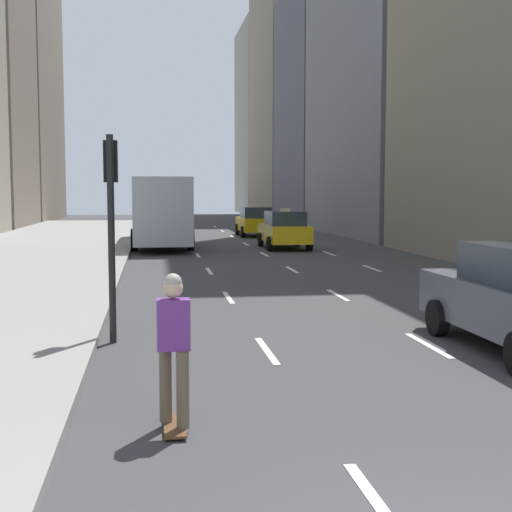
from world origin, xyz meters
TOP-DOWN VIEW (x-y plane):
  - sidewalk_left at (-7.00, 27.00)m, footprint 8.00×66.00m
  - lane_markings at (2.60, 23.00)m, footprint 5.72×56.00m
  - building_row_right at (12.00, 48.14)m, footprint 6.00×90.87m
  - taxi_lead at (4.00, 38.36)m, footprint 2.02×4.40m
  - taxi_second at (4.00, 28.94)m, footprint 2.02×4.40m
  - city_bus at (-1.61, 31.77)m, footprint 2.80×11.61m
  - skateboarder at (-1.84, 4.26)m, footprint 0.36×0.80m
  - traffic_light_pole at (-2.75, 9.11)m, footprint 0.24×0.42m

SIDE VIEW (x-z plane):
  - lane_markings at x=2.60m, z-range 0.00..0.01m
  - sidewalk_left at x=-7.00m, z-range 0.00..0.15m
  - taxi_lead at x=4.00m, z-range -0.05..1.82m
  - taxi_second at x=4.00m, z-range -0.05..1.82m
  - skateboarder at x=-1.84m, z-range 0.09..1.84m
  - city_bus at x=-1.61m, z-range 0.16..3.41m
  - traffic_light_pole at x=-2.75m, z-range 0.61..4.21m
  - building_row_right at x=12.00m, z-range -3.78..31.30m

